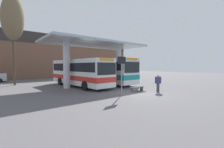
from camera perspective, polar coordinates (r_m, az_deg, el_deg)
name	(u,v)px	position (r m, az deg, el deg)	size (l,w,h in m)	color
ground_plane	(140,93)	(14.03, 10.58, -7.22)	(100.00, 100.00, 0.00)	#565456
townhouse_backdrop	(54,53)	(34.11, -21.25, 7.57)	(40.00, 0.58, 9.10)	brown
station_canopy	(96,49)	(19.50, -6.24, 9.53)	(12.79, 6.47, 5.43)	silver
transit_bus_left_bay	(80,72)	(18.80, -12.27, 0.92)	(3.11, 10.67, 3.27)	white
transit_bus_center_bay	(104,70)	(21.26, -3.12, 1.48)	(2.88, 11.00, 3.43)	silver
waiting_bench_near_pillar	(137,88)	(14.78, 9.57, -5.36)	(1.62, 0.44, 0.46)	slate
info_sign_platform	(122,68)	(12.60, 3.69, 2.28)	(0.90, 0.09, 3.28)	gray
pedestrian_waiting	(158,81)	(14.96, 17.14, -2.71)	(0.56, 0.45, 1.68)	black
poplar_tree_behind_left	(13,18)	(23.99, -33.67, 17.26)	(2.64, 2.64, 11.55)	#473A2B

